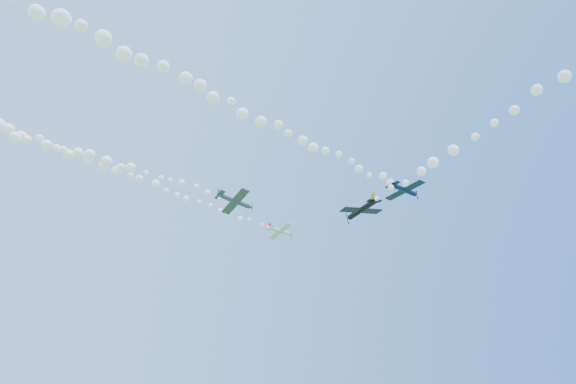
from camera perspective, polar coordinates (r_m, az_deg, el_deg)
name	(u,v)px	position (r m, az deg, el deg)	size (l,w,h in m)	color
plane_white	(280,231)	(105.37, -0.91, -4.63)	(6.53, 6.87, 1.76)	white
smoke_trail_white	(101,164)	(89.14, -21.31, 3.09)	(74.32, 19.21, 2.80)	white
plane_navy	(404,190)	(91.54, 13.63, 0.25)	(7.96, 8.44, 2.12)	#0C1836
smoke_trail_navy	(190,84)	(68.34, -11.50, 12.44)	(82.56, 19.05, 3.08)	white
plane_grey	(235,201)	(75.07, -6.28, -1.07)	(6.46, 6.76, 2.45)	#3B4256
plane_black	(361,210)	(63.63, 8.69, -2.09)	(6.47, 6.30, 1.96)	black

